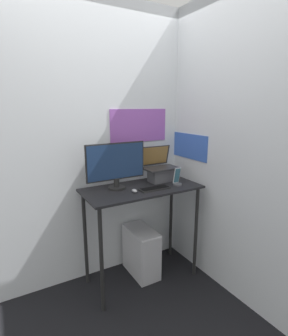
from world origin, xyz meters
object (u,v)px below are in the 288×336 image
mouse (134,191)px  cell_phone (177,180)px  computer_tower (141,251)px  keyboard (155,189)px  laptop (160,171)px  monitor (116,165)px

mouse → cell_phone: (0.45, -0.01, 0.03)m
mouse → computer_tower: size_ratio=0.14×
keyboard → cell_phone: (0.25, 0.01, 0.04)m
laptop → computer_tower: size_ratio=0.71×
keyboard → mouse: 0.20m
cell_phone → computer_tower: cell_phone is taller
monitor → computer_tower: size_ratio=1.15×
keyboard → laptop: bearing=47.1°
laptop → mouse: laptop is taller
mouse → cell_phone: cell_phone is taller
monitor → cell_phone: monitor is taller
keyboard → computer_tower: 0.73m
laptop → computer_tower: 0.83m
mouse → monitor: bearing=117.5°
computer_tower → laptop: bearing=5.2°
mouse → computer_tower: mouse is taller
monitor → keyboard: bearing=-33.6°
keyboard → computer_tower: bearing=101.6°
monitor → cell_phone: 0.59m
monitor → mouse: 0.28m
keyboard → monitor: bearing=146.4°
laptop → computer_tower: bearing=-174.8°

